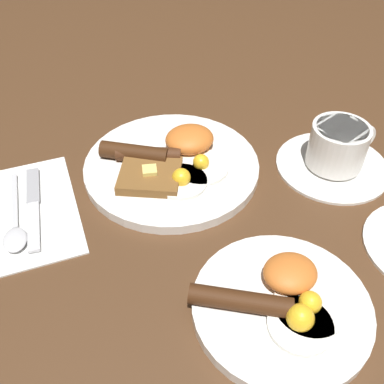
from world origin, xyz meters
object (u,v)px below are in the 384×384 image
object	(u,v)px
breakfast_plate_near	(171,163)
breakfast_plate_far	(283,303)
spoon	(15,230)
teacup_near	(336,152)
knife	(33,202)

from	to	relation	value
breakfast_plate_near	breakfast_plate_far	size ratio (longest dim) A/B	1.31
breakfast_plate_near	spoon	bearing A→B (deg)	14.72
breakfast_plate_far	teacup_near	world-z (taller)	teacup_near
teacup_near	spoon	world-z (taller)	teacup_near
teacup_near	knife	size ratio (longest dim) A/B	1.04
breakfast_plate_near	teacup_near	size ratio (longest dim) A/B	1.54
breakfast_plate_far	teacup_near	bearing A→B (deg)	-133.04
breakfast_plate_far	spoon	size ratio (longest dim) A/B	1.29
breakfast_plate_near	teacup_near	bearing A→B (deg)	163.46
breakfast_plate_far	spoon	distance (m)	0.35
breakfast_plate_far	breakfast_plate_near	bearing A→B (deg)	-80.10
breakfast_plate_far	spoon	world-z (taller)	breakfast_plate_far
spoon	breakfast_plate_near	bearing A→B (deg)	106.38
breakfast_plate_near	breakfast_plate_far	xyz separation A→B (m)	(-0.05, 0.27, -0.00)
breakfast_plate_near	knife	bearing A→B (deg)	3.64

